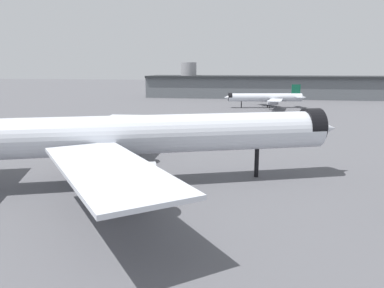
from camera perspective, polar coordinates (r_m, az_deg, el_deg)
The scene contains 5 objects.
ground at distance 59.47m, azimuth -7.72°, elevation -5.42°, with size 900.00×900.00×0.00m, color #56565B.
airliner_near_gate at distance 56.01m, azimuth -8.26°, elevation 1.29°, with size 61.75×55.27×16.79m.
airliner_far_taxiway at distance 165.52m, azimuth 11.14°, elevation 6.97°, with size 35.77×32.18×10.00m.
terminal_building at distance 221.71m, azimuth 15.60°, elevation 8.41°, with size 173.16×29.32×19.99m.
baggage_tug_wing at distance 94.75m, azimuth -0.47°, elevation 1.71°, with size 1.90×3.21×1.85m.
Camera 1 is at (17.75, -54.04, 17.37)m, focal length 34.97 mm.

